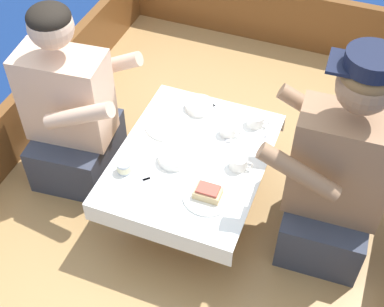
{
  "coord_description": "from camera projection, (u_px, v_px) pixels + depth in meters",
  "views": [
    {
      "loc": [
        0.59,
        -1.45,
        2.44
      ],
      "look_at": [
        0.0,
        0.08,
        0.71
      ],
      "focal_mm": 50.0,
      "sensor_mm": 36.0,
      "label": 1
    }
  ],
  "objects": [
    {
      "name": "coffee_cup_center",
      "position": [
        256.0,
        120.0,
        2.53
      ],
      "size": [
        0.11,
        0.08,
        0.06
      ],
      "color": "white",
      "rests_on": "cockpit_table"
    },
    {
      "name": "utensil_fork_port",
      "position": [
        135.0,
        183.0,
        2.29
      ],
      "size": [
        0.13,
        0.13,
        0.0
      ],
      "rotation": [
        0.0,
        0.0,
        0.78
      ],
      "color": "silver",
      "rests_on": "cockpit_table"
    },
    {
      "name": "sandwich",
      "position": [
        208.0,
        192.0,
        2.22
      ],
      "size": [
        0.11,
        0.08,
        0.05
      ],
      "rotation": [
        0.0,
        0.0,
        0.01
      ],
      "color": "#E0BC7F",
      "rests_on": "plate_sandwich"
    },
    {
      "name": "gunwale_port",
      "position": [
        4.0,
        140.0,
        2.73
      ],
      "size": [
        0.06,
        3.23,
        0.33
      ],
      "primitive_type": "cube",
      "color": "brown",
      "rests_on": "boat_deck"
    },
    {
      "name": "ground_plane",
      "position": [
        186.0,
        255.0,
        2.85
      ],
      "size": [
        60.0,
        60.0,
        0.0
      ],
      "primitive_type": "plane",
      "color": "navy"
    },
    {
      "name": "coffee_cup_starboard",
      "position": [
        228.0,
        130.0,
        2.48
      ],
      "size": [
        0.1,
        0.07,
        0.05
      ],
      "color": "white",
      "rests_on": "cockpit_table"
    },
    {
      "name": "tin_can",
      "position": [
        124.0,
        167.0,
        2.32
      ],
      "size": [
        0.07,
        0.07,
        0.05
      ],
      "color": "silver",
      "rests_on": "cockpit_table"
    },
    {
      "name": "bowl_starboard_near",
      "position": [
        199.0,
        106.0,
        2.61
      ],
      "size": [
        0.14,
        0.14,
        0.04
      ],
      "color": "white",
      "rests_on": "cockpit_table"
    },
    {
      "name": "bow_coaming",
      "position": [
        275.0,
        16.0,
        3.48
      ],
      "size": [
        1.93,
        0.06,
        0.38
      ],
      "primitive_type": "cube",
      "color": "brown",
      "rests_on": "boat_deck"
    },
    {
      "name": "utensil_spoon_center",
      "position": [
        259.0,
        140.0,
        2.47
      ],
      "size": [
        0.08,
        0.16,
        0.01
      ],
      "rotation": [
        0.0,
        0.0,
        1.17
      ],
      "color": "silver",
      "rests_on": "cockpit_table"
    },
    {
      "name": "plate_sandwich",
      "position": [
        208.0,
        196.0,
        2.24
      ],
      "size": [
        0.21,
        0.21,
        0.01
      ],
      "color": "white",
      "rests_on": "cockpit_table"
    },
    {
      "name": "cockpit_table",
      "position": [
        192.0,
        161.0,
        2.43
      ],
      "size": [
        0.66,
        0.84,
        0.34
      ],
      "color": "#B2B2B7",
      "rests_on": "boat_deck"
    },
    {
      "name": "person_starboard",
      "position": [
        336.0,
        178.0,
        2.21
      ],
      "size": [
        0.54,
        0.46,
        1.05
      ],
      "rotation": [
        0.0,
        0.0,
        3.19
      ],
      "color": "#333847",
      "rests_on": "boat_deck"
    },
    {
      "name": "bowl_port_near",
      "position": [
        174.0,
        157.0,
        2.37
      ],
      "size": [
        0.14,
        0.14,
        0.04
      ],
      "color": "white",
      "rests_on": "cockpit_table"
    },
    {
      "name": "person_port",
      "position": [
        71.0,
        113.0,
        2.55
      ],
      "size": [
        0.55,
        0.48,
        0.96
      ],
      "rotation": [
        0.0,
        0.0,
        0.1
      ],
      "color": "#333847",
      "rests_on": "boat_deck"
    },
    {
      "name": "utensil_fork_starboard",
      "position": [
        220.0,
        110.0,
        2.62
      ],
      "size": [
        0.16,
        0.09,
        0.0
      ],
      "rotation": [
        0.0,
        0.0,
        2.68
      ],
      "color": "silver",
      "rests_on": "cockpit_table"
    },
    {
      "name": "coffee_cup_port",
      "position": [
        239.0,
        162.0,
        2.34
      ],
      "size": [
        0.11,
        0.08,
        0.06
      ],
      "color": "white",
      "rests_on": "cockpit_table"
    },
    {
      "name": "plate_bread",
      "position": [
        168.0,
        125.0,
        2.54
      ],
      "size": [
        0.22,
        0.22,
        0.01
      ],
      "color": "white",
      "rests_on": "cockpit_table"
    },
    {
      "name": "boat_deck",
      "position": [
        186.0,
        236.0,
        2.72
      ],
      "size": [
        2.05,
        3.23,
        0.34
      ],
      "primitive_type": "cube",
      "color": "#A87F4C",
      "rests_on": "ground_plane"
    },
    {
      "name": "utensil_spoon_port",
      "position": [
        220.0,
        143.0,
        2.46
      ],
      "size": [
        0.14,
        0.12,
        0.01
      ],
      "rotation": [
        0.0,
        0.0,
        0.74
      ],
      "color": "silver",
      "rests_on": "cockpit_table"
    }
  ]
}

